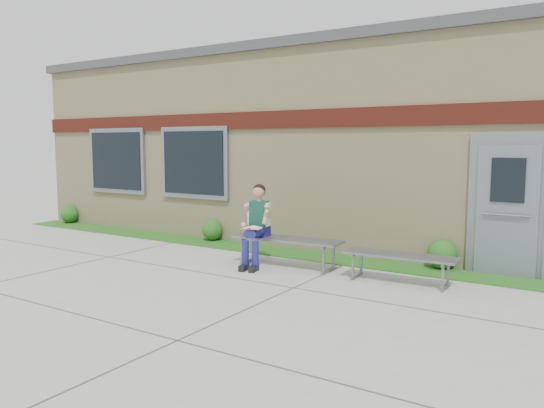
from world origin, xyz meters
The scene contains 9 objects.
ground centered at (0.00, 0.00, 0.00)m, with size 80.00×80.00×0.00m, color #9E9E99.
grass_strip centered at (0.00, 2.60, 0.01)m, with size 16.00×0.80×0.02m, color #215316.
school_building centered at (0.00, 5.99, 2.10)m, with size 16.20×6.22×4.20m.
bench_left centered at (0.21, 1.62, 0.39)m, with size 1.97×0.64×0.51m.
bench_right centered at (2.21, 1.62, 0.34)m, with size 1.73×0.55×0.44m.
girl centered at (-0.27, 1.41, 0.75)m, with size 0.55×0.86×1.42m.
shrub_west centered at (-7.30, 2.85, 0.25)m, with size 0.46×0.46×0.46m, color #215316.
shrub_mid centered at (-2.42, 2.85, 0.24)m, with size 0.44×0.44×0.44m, color #215316.
shrub_east centered at (2.53, 2.85, 0.27)m, with size 0.49×0.49×0.49m, color #215316.
Camera 1 is at (4.82, -6.10, 2.11)m, focal length 35.00 mm.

